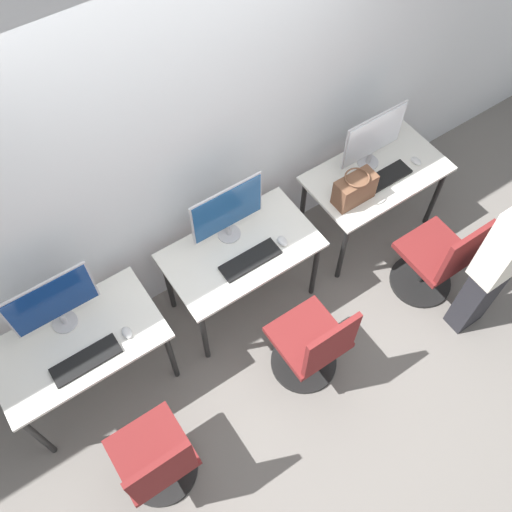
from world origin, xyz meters
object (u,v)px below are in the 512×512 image
(keyboard_center, at_px, (250,260))
(keyboard_right, at_px, (385,178))
(keyboard_left, at_px, (86,360))
(office_chair_center, at_px, (312,347))
(mouse_right, at_px, (416,161))
(monitor_center, at_px, (227,211))
(mouse_left, at_px, (127,333))
(monitor_right, at_px, (374,138))
(person_right, at_px, (502,260))
(office_chair_right, at_px, (437,261))
(mouse_center, at_px, (282,241))
(handbag, at_px, (355,189))
(office_chair_left, at_px, (158,463))
(monitor_left, at_px, (52,303))

(keyboard_center, distance_m, keyboard_right, 1.22)
(keyboard_left, relative_size, office_chair_center, 0.47)
(keyboard_right, relative_size, mouse_right, 4.72)
(monitor_center, relative_size, mouse_right, 5.93)
(mouse_left, distance_m, monitor_right, 2.17)
(monitor_center, relative_size, person_right, 0.34)
(mouse_left, xyz_separation_m, monitor_right, (2.14, 0.24, 0.25))
(keyboard_right, relative_size, office_chair_right, 0.47)
(mouse_left, distance_m, monitor_center, 1.00)
(monitor_center, xyz_separation_m, mouse_center, (0.26, -0.26, -0.25))
(mouse_center, xyz_separation_m, office_chair_right, (0.98, -0.61, -0.34))
(keyboard_left, distance_m, handbag, 2.12)
(mouse_center, relative_size, office_chair_center, 0.10)
(keyboard_left, distance_m, office_chair_center, 1.46)
(office_chair_center, bearing_deg, keyboard_left, 155.11)
(office_chair_center, relative_size, person_right, 0.59)
(keyboard_right, height_order, handbag, handbag)
(office_chair_right, distance_m, person_right, 0.59)
(keyboard_left, height_order, monitor_right, monitor_right)
(person_right, bearing_deg, handbag, 111.75)
(keyboard_left, height_order, handbag, handbag)
(mouse_center, distance_m, person_right, 1.42)
(office_chair_left, distance_m, mouse_right, 2.79)
(handbag, bearing_deg, keyboard_center, -178.59)
(keyboard_center, bearing_deg, monitor_right, 10.62)
(mouse_center, distance_m, office_chair_center, 0.75)
(keyboard_center, bearing_deg, handbag, 1.41)
(keyboard_left, xyz_separation_m, handbag, (2.11, 0.06, 0.11))
(office_chair_center, bearing_deg, handbag, 38.47)
(monitor_center, relative_size, mouse_center, 5.93)
(monitor_center, distance_m, person_right, 1.80)
(monitor_center, height_order, handbag, monitor_center)
(monitor_left, xyz_separation_m, mouse_right, (2.73, -0.25, -0.25))
(office_chair_center, bearing_deg, office_chair_left, -176.56)
(keyboard_center, bearing_deg, office_chair_left, -148.40)
(mouse_left, height_order, mouse_center, same)
(office_chair_right, relative_size, person_right, 0.59)
(monitor_left, height_order, office_chair_right, monitor_left)
(mouse_right, bearing_deg, keyboard_center, -178.99)
(handbag, bearing_deg, mouse_right, 0.42)
(keyboard_right, bearing_deg, mouse_right, -1.91)
(office_chair_center, bearing_deg, keyboard_center, 96.54)
(keyboard_center, distance_m, person_right, 1.63)
(mouse_center, height_order, monitor_right, monitor_right)
(keyboard_center, height_order, mouse_center, mouse_center)
(office_chair_center, distance_m, handbag, 1.14)
(mouse_right, height_order, office_chair_right, office_chair_right)
(mouse_right, relative_size, person_right, 0.06)
(monitor_right, bearing_deg, mouse_left, -173.53)
(mouse_left, relative_size, handbag, 0.30)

